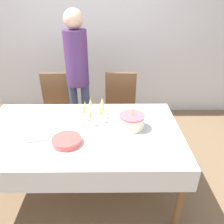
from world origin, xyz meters
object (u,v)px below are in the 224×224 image
at_px(birthday_cake, 132,121).
at_px(person_standing, 77,68).
at_px(champagne_tray, 94,112).
at_px(dining_chair_far_right, 120,107).
at_px(plate_stack_main, 67,141).
at_px(dining_chair_far_left, 57,108).

distance_m(birthday_cake, person_standing, 1.11).
bearing_deg(champagne_tray, birthday_cake, -24.16).
xyz_separation_m(dining_chair_far_right, person_standing, (-0.54, 0.09, 0.51)).
relative_size(dining_chair_far_right, plate_stack_main, 3.97).
bearing_deg(champagne_tray, dining_chair_far_right, 65.41).
bearing_deg(birthday_cake, person_standing, 124.13).
xyz_separation_m(dining_chair_far_right, plate_stack_main, (-0.50, -1.05, 0.23)).
distance_m(birthday_cake, champagne_tray, 0.40).
bearing_deg(person_standing, birthday_cake, -55.87).
bearing_deg(champagne_tray, dining_chair_far_left, 129.35).
height_order(dining_chair_far_right, plate_stack_main, dining_chair_far_right).
relative_size(birthday_cake, person_standing, 0.14).
bearing_deg(birthday_cake, plate_stack_main, -156.66).
distance_m(dining_chair_far_right, champagne_tray, 0.77).
xyz_separation_m(dining_chair_far_left, champagne_tray, (0.53, -0.65, 0.29)).
bearing_deg(person_standing, plate_stack_main, -87.90).
relative_size(dining_chair_far_right, person_standing, 0.57).
xyz_separation_m(birthday_cake, person_standing, (-0.61, 0.90, 0.23)).
relative_size(dining_chair_far_left, dining_chair_far_right, 1.00).
height_order(dining_chair_far_right, person_standing, person_standing).
bearing_deg(plate_stack_main, birthday_cake, 23.34).
bearing_deg(dining_chair_far_left, dining_chair_far_right, -0.00).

